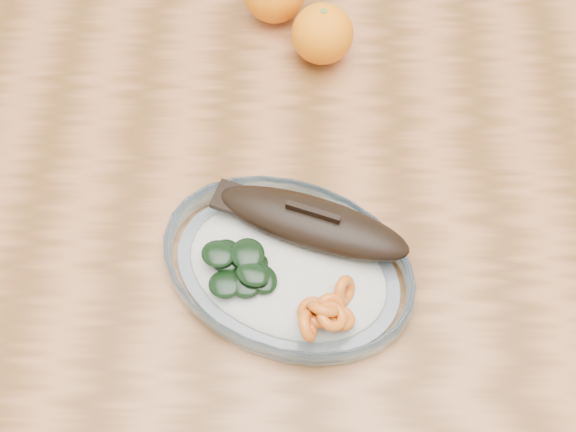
{
  "coord_description": "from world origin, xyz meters",
  "views": [
    {
      "loc": [
        -0.02,
        -0.49,
        1.45
      ],
      "look_at": [
        -0.03,
        -0.09,
        0.77
      ],
      "focal_mm": 45.0,
      "sensor_mm": 36.0,
      "label": 1
    }
  ],
  "objects": [
    {
      "name": "dining_table",
      "position": [
        0.0,
        0.0,
        0.65
      ],
      "size": [
        1.2,
        0.8,
        0.75
      ],
      "color": "brown",
      "rests_on": "ground"
    },
    {
      "name": "ground",
      "position": [
        0.0,
        0.0,
        0.0
      ],
      "size": [
        3.0,
        3.0,
        0.0
      ],
      "primitive_type": "plane",
      "color": "slate",
      "rests_on": "ground"
    },
    {
      "name": "plated_meal",
      "position": [
        -0.02,
        -0.14,
        0.77
      ],
      "size": [
        0.65,
        0.65,
        0.08
      ],
      "rotation": [
        0.0,
        0.0,
        -0.4
      ],
      "color": "white",
      "rests_on": "dining_table"
    },
    {
      "name": "orange_right",
      "position": [
        0.01,
        0.17,
        0.79
      ],
      "size": [
        0.08,
        0.08,
        0.08
      ],
      "primitive_type": "sphere",
      "color": "#F56705",
      "rests_on": "dining_table"
    }
  ]
}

